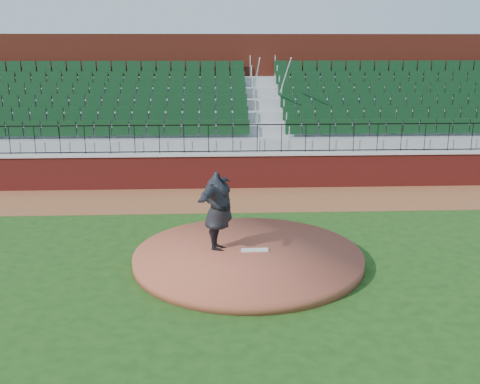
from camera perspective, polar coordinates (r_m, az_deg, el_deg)
The scene contains 10 objects.
ground at distance 13.62m, azimuth 0.29°, elevation -6.93°, with size 90.00×90.00×0.00m, color #1A3F12.
warning_track at distance 18.73m, azimuth -0.55°, elevation -0.73°, with size 34.00×3.20×0.01m, color brown.
field_wall at distance 20.13m, azimuth -0.72°, elevation 2.13°, with size 34.00×0.35×1.20m, color maroon.
wall_cap at distance 20.00m, azimuth -0.73°, elevation 3.95°, with size 34.00×0.45×0.10m, color #B7B7B7.
wall_railing at distance 19.90m, azimuth -0.73°, elevation 5.50°, with size 34.00×0.05×1.00m, color black, non-canonical shape.
seating_stands at distance 22.52m, azimuth -0.97°, elevation 7.90°, with size 34.00×5.10×4.60m, color gray, non-canonical shape.
concourse_wall at distance 25.25m, azimuth -1.17°, elevation 9.70°, with size 34.00×0.50×5.50m, color maroon.
pitchers_mound at distance 13.40m, azimuth 0.84°, elevation -6.73°, with size 5.49×5.49×0.25m, color brown.
pitching_rubber at distance 13.45m, azimuth 1.53°, elevation -5.99°, with size 0.65×0.16×0.04m, color silver.
pitcher at distance 13.27m, azimuth -2.25°, elevation -1.96°, with size 2.38×0.65×1.93m, color black.
Camera 1 is at (-0.65, -12.61, 5.09)m, focal length 41.48 mm.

